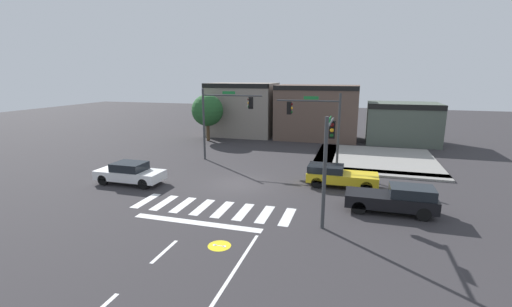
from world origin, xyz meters
name	(u,v)px	position (x,y,z in m)	size (l,w,h in m)	color
ground_plane	(239,184)	(0.00, 0.00, 0.00)	(120.00, 120.00, 0.00)	#302D30
crosswalk_near	(212,208)	(0.00, -4.50, 0.00)	(8.95, 2.43, 0.01)	silver
lane_markings	(140,304)	(1.06, -12.74, 0.00)	(6.80, 24.25, 0.01)	white
bike_detector_marking	(219,246)	(2.01, -8.40, 0.00)	(1.01, 1.01, 0.01)	yellow
curb_corner_northeast	(369,160)	(8.49, 9.42, 0.07)	(10.00, 10.60, 0.15)	gray
storefront_row	(305,113)	(1.49, 18.68, 2.88)	(25.56, 5.84, 6.23)	gray
traffic_signal_northwest	(224,112)	(-3.38, 5.92, 4.16)	(5.24, 0.32, 6.09)	#383A3D
traffic_signal_northeast	(317,119)	(4.42, 5.06, 3.98)	(4.79, 0.32, 5.89)	#383A3D
traffic_signal_southeast	(328,148)	(6.07, -3.74, 3.61)	(0.32, 4.10, 5.36)	#383A3D
car_black	(395,199)	(9.55, -2.31, 0.78)	(4.60, 1.73, 1.51)	black
car_white	(130,173)	(-7.10, -1.92, 0.75)	(4.55, 1.84, 1.46)	white
car_yellow	(338,175)	(6.38, 1.50, 0.73)	(4.52, 1.84, 1.37)	gold
roadside_tree	(207,110)	(-8.50, 14.00, 3.38)	(3.46, 3.46, 5.13)	#4C3823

